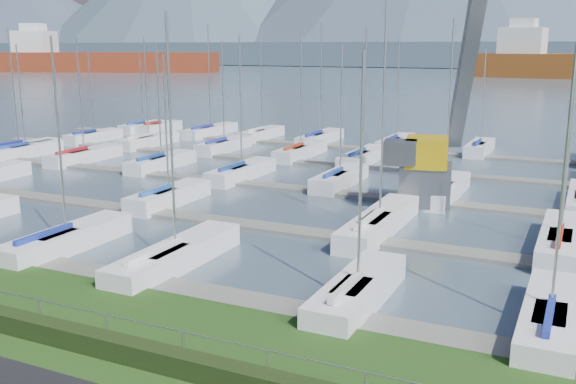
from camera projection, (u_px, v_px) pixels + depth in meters
The scene contains 8 objects.
water at pixel (558, 73), 250.50m from camera, with size 800.00×540.00×0.20m, color #475968.
hedge at pixel (124, 349), 20.64m from camera, with size 80.00×0.70×0.70m, color black.
fence at pixel (131, 320), 20.81m from camera, with size 0.04×0.04×80.00m, color #93959B.
foothill at pixel (567, 55), 310.83m from camera, with size 900.00×80.00×12.00m, color #495B6A.
docks at pixel (375, 197), 44.05m from camera, with size 90.00×41.60×0.25m.
crane at pixel (440, 119), 41.36m from camera, with size 6.72×13.18×22.35m.
cargo_ship_west at pixel (98, 62), 260.90m from camera, with size 89.41×45.38×21.50m.
sailboat_fleet at pixel (364, 110), 46.51m from camera, with size 74.54×49.70×13.55m.
Camera 1 is at (12.88, -15.34, 9.88)m, focal length 40.00 mm.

